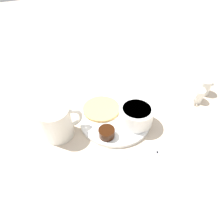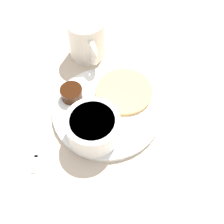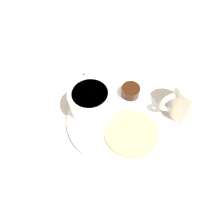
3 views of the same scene
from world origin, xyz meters
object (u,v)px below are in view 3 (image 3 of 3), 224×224
Objects in this scene: plate at (115,119)px; coffee_mug at (189,100)px; bowl at (91,99)px; fork at (90,74)px.

plate is 1.91× the size of coffee_mug.
bowl is 0.23m from coffee_mug.
bowl is 0.80× the size of fork.
fork is at bearing 44.20° from coffee_mug.
plate is 1.77× the size of fork.
coffee_mug is at bearing -135.80° from fork.
coffee_mug is 0.93× the size of fork.
fork is (0.16, 0.02, -0.00)m from plate.
plate is 0.08m from bowl.
coffee_mug is at bearing -100.58° from plate.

